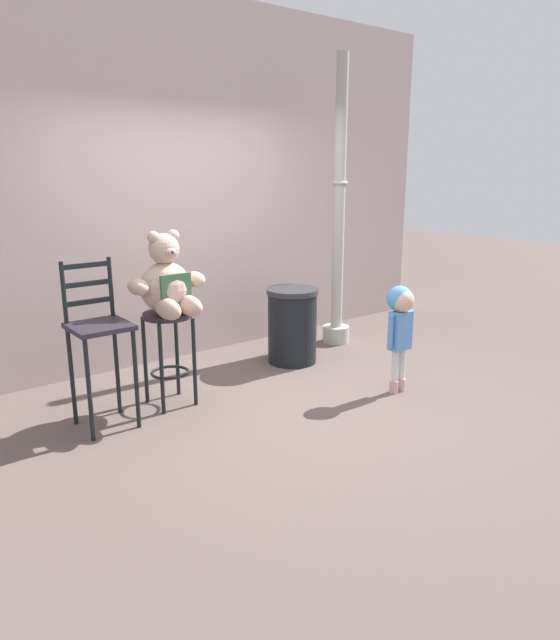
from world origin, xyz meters
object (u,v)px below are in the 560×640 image
at_px(lamppost, 338,234).
at_px(teddy_bear, 168,284).
at_px(trash_bin, 292,325).
at_px(child_walking, 400,316).
at_px(bar_chair_empty, 99,335).
at_px(bar_stool_with_teddy, 169,339).

bearing_deg(lamppost, teddy_bear, -168.18).
xyz_separation_m(teddy_bear, trash_bin, (1.46, 0.25, -0.63)).
xyz_separation_m(teddy_bear, child_walking, (1.66, -0.93, -0.33)).
height_order(lamppost, bar_chair_empty, lamppost).
distance_m(teddy_bear, trash_bin, 1.60).
relative_size(bar_stool_with_teddy, bar_chair_empty, 0.62).
bearing_deg(child_walking, lamppost, -171.99).
xyz_separation_m(lamppost, bar_chair_empty, (-2.85, -0.49, -0.49)).
relative_size(bar_stool_with_teddy, child_walking, 0.83).
bearing_deg(bar_stool_with_teddy, trash_bin, 8.39).
bearing_deg(trash_bin, child_walking, -80.17).
height_order(teddy_bear, bar_chair_empty, teddy_bear).
distance_m(bar_stool_with_teddy, trash_bin, 1.48).
distance_m(lamppost, bar_chair_empty, 2.93).
xyz_separation_m(bar_stool_with_teddy, teddy_bear, (0.00, -0.03, 0.46)).
bearing_deg(bar_chair_empty, teddy_bear, 1.85).
bearing_deg(bar_stool_with_teddy, teddy_bear, -90.00).
height_order(bar_stool_with_teddy, teddy_bear, teddy_bear).
distance_m(bar_stool_with_teddy, child_walking, 1.92).
height_order(teddy_bear, lamppost, lamppost).
xyz_separation_m(bar_stool_with_teddy, trash_bin, (1.46, 0.21, -0.17)).
relative_size(bar_stool_with_teddy, teddy_bear, 1.19).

